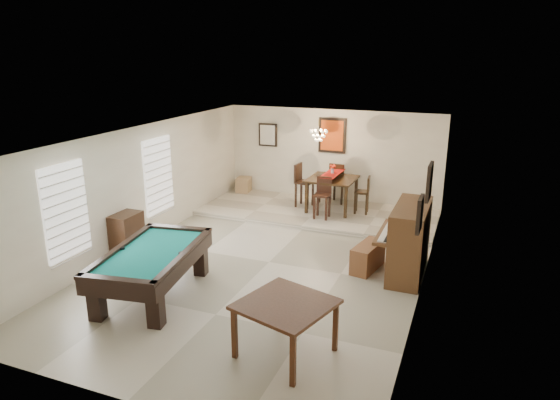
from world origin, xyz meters
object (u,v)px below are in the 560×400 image
Objects in this scene: dining_table at (332,192)px; dining_chair_north at (338,183)px; upright_piano at (401,239)px; corner_bench at (244,185)px; pool_table at (153,273)px; dining_chair_west at (304,185)px; chandelier at (319,131)px; piano_bench at (368,257)px; square_table at (286,328)px; dining_chair_east at (362,195)px; dining_chair_south at (322,198)px; flower_vase at (333,169)px; apothecary_chest at (127,236)px.

dining_table is 1.06× the size of dining_chair_north.
upright_piano is 3.52× the size of corner_bench.
pool_table is 5.59m from dining_chair_west.
chandelier reaches higher than dining_chair_west.
piano_bench is at bearing -55.45° from chandelier.
dining_chair_east reaches higher than square_table.
dining_chair_west is 1.20× the size of dining_chair_east.
dining_table is 1.16× the size of dining_chair_south.
pool_table is at bearing 79.39° from dining_chair_north.
flower_vase is 0.94m from dining_chair_south.
dining_chair_west is at bearing 177.86° from dining_table.
dining_table is (-1.60, 3.04, 0.35)m from piano_bench.
pool_table is at bearing -106.82° from dining_table.
dining_table reaches higher than apothecary_chest.
dining_chair_south reaches higher than apothecary_chest.
apothecary_chest is 5.23m from chandelier.
square_table is 1.04× the size of dining_chair_north.
apothecary_chest is at bearing -165.56° from upright_piano.
apothecary_chest is at bearing -124.07° from chandelier.
square_table is 1.21× the size of dining_chair_east.
dining_chair_south is at bearing -27.16° from corner_bench.
square_table is at bearing -60.22° from corner_bench.
dining_chair_south is (-1.65, 2.31, 0.37)m from piano_bench.
dining_chair_south is at bearing 93.23° from dining_chair_north.
chandelier is at bearing 103.47° from square_table.
pool_table is 9.79× the size of flower_vase.
dining_chair_north is at bearing -42.13° from dining_chair_west.
flower_vase is 1.06m from chandelier.
dining_chair_north is (-2.22, 3.68, -0.01)m from upright_piano.
dining_chair_south is 0.89× the size of dining_chair_west.
dining_chair_south is 2.18× the size of corner_bench.
dining_chair_north is at bearing 72.53° from chandelier.
chandelier is (2.57, -0.98, 1.87)m from corner_bench.
dining_chair_north reaches higher than corner_bench.
dining_chair_east is (0.78, 0.03, -0.62)m from flower_vase.
apothecary_chest is at bearing 155.11° from square_table.
dining_chair_south reaches higher than corner_bench.
dining_chair_north reaches higher than dining_chair_east.
chandelier is at bearing 55.93° from apothecary_chest.
dining_chair_west is (2.32, 4.37, 0.21)m from apothecary_chest.
piano_bench is (0.47, 3.25, -0.14)m from square_table.
apothecary_chest is 5.32m from dining_table.
flower_vase is (1.66, 5.48, 0.81)m from pool_table.
apothecary_chest is at bearing -125.39° from dining_table.
upright_piano is at bearing 23.69° from pool_table.
chandelier reaches higher than corner_bench.
dining_chair_west is 1.59m from chandelier.
upright_piano is 1.40× the size of dining_table.
dining_table is (-1.13, 6.29, 0.21)m from square_table.
square_table is 8.09m from corner_bench.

